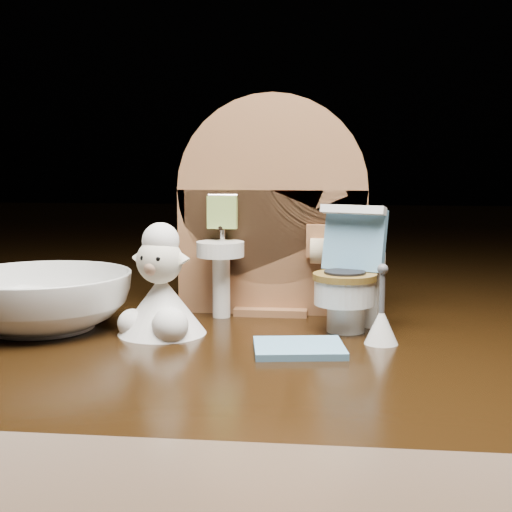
% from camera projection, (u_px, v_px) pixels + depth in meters
% --- Properties ---
extents(backdrop_panel, '(0.13, 0.05, 0.15)m').
position_uv_depth(backdrop_panel, '(271.00, 219.00, 0.49)').
color(backdrop_panel, '#905D39').
rests_on(backdrop_panel, ground).
extents(toy_toilet, '(0.05, 0.05, 0.08)m').
position_uv_depth(toy_toilet, '(351.00, 284.00, 0.45)').
color(toy_toilet, white).
rests_on(toy_toilet, ground).
extents(bath_mat, '(0.06, 0.05, 0.00)m').
position_uv_depth(bath_mat, '(299.00, 348.00, 0.40)').
color(bath_mat, '#649DC6').
rests_on(bath_mat, ground).
extents(toilet_brush, '(0.02, 0.02, 0.05)m').
position_uv_depth(toilet_brush, '(381.00, 323.00, 0.41)').
color(toilet_brush, white).
rests_on(toilet_brush, ground).
extents(plush_lamb, '(0.05, 0.06, 0.07)m').
position_uv_depth(plush_lamb, '(161.00, 295.00, 0.44)').
color(plush_lamb, white).
rests_on(plush_lamb, ground).
extents(ceramic_bowl, '(0.13, 0.13, 0.04)m').
position_uv_depth(ceramic_bowl, '(41.00, 301.00, 0.45)').
color(ceramic_bowl, white).
rests_on(ceramic_bowl, ground).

